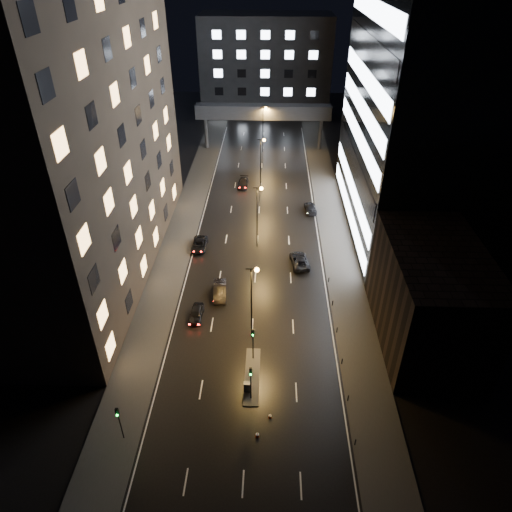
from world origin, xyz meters
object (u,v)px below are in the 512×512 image
object	(u,v)px
car_toward_a	(299,260)
car_toward_b	(310,208)
car_away_d	(243,183)
utility_cabinet	(247,387)
car_away_b	(220,291)
car_away_c	(199,244)
car_away_a	(196,313)

from	to	relation	value
car_toward_a	car_toward_b	distance (m)	16.68
car_away_d	utility_cabinet	size ratio (longest dim) A/B	3.98
car_away_b	car_away_d	world-z (taller)	car_away_b
car_away_b	car_away_c	size ratio (longest dim) A/B	1.00
car_away_b	utility_cabinet	size ratio (longest dim) A/B	4.08
car_away_c	car_away_d	distance (m)	22.98
car_away_c	car_toward_a	world-z (taller)	car_toward_a
car_toward_a	utility_cabinet	bearing A→B (deg)	66.67
car_away_a	car_away_c	distance (m)	16.06
car_away_c	car_away_b	bearing A→B (deg)	-69.07
car_away_d	car_toward_a	bearing A→B (deg)	-66.49
car_away_d	car_toward_b	world-z (taller)	car_toward_b
car_away_d	car_toward_a	size ratio (longest dim) A/B	0.90
car_away_a	car_away_b	world-z (taller)	car_away_b
car_away_a	car_toward_b	world-z (taller)	car_toward_b
car_away_b	utility_cabinet	xyz separation A→B (m)	(4.45, -15.81, -0.05)
car_away_a	car_away_b	size ratio (longest dim) A/B	0.80
car_away_b	car_toward_b	size ratio (longest dim) A/B	1.01
car_toward_b	utility_cabinet	distance (m)	40.88
car_away_b	car_away_d	xyz separation A→B (m)	(1.13, 33.81, -0.11)
car_away_b	car_away_d	distance (m)	33.83
car_away_c	car_toward_b	distance (m)	21.84
car_away_b	car_away_c	xyz separation A→B (m)	(-4.33, 11.49, -0.12)
car_away_b	car_toward_a	size ratio (longest dim) A/B	0.93
car_away_d	utility_cabinet	distance (m)	49.73
car_away_c	car_toward_b	bearing A→B (deg)	35.34
car_away_c	car_away_d	size ratio (longest dim) A/B	1.03
car_away_a	car_away_b	bearing A→B (deg)	61.84
car_away_b	car_toward_a	world-z (taller)	car_away_b
car_away_c	utility_cabinet	bearing A→B (deg)	-71.90
utility_cabinet	car_away_b	bearing A→B (deg)	105.67
car_away_b	car_away_c	bearing A→B (deg)	105.35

